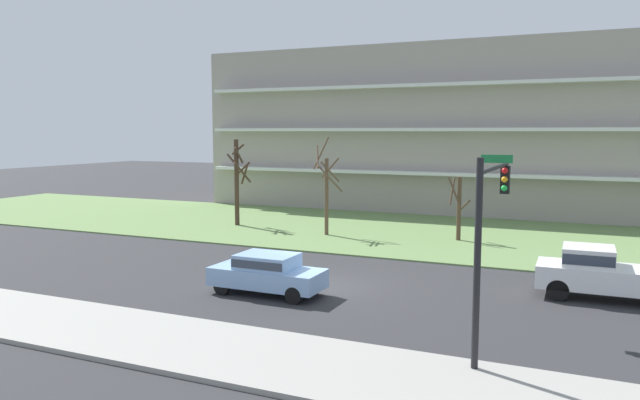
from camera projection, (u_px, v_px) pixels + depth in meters
The scene contains 10 objects.
ground at pixel (325, 286), 24.66m from camera, with size 160.00×160.00×0.00m, color #2D2D30.
sidewalk_curb_near at pixel (212, 348), 17.41m from camera, with size 80.00×4.00×0.15m, color #99968E.
grass_lawn_strip at pixel (417, 233), 37.35m from camera, with size 80.00×16.00×0.08m, color #66844C.
apartment_building at pixel (463, 130), 48.74m from camera, with size 40.31×11.66×12.71m.
tree_far_left at pixel (238, 179), 39.98m from camera, with size 1.48×1.75×5.70m.
tree_left at pixel (326, 188), 36.18m from camera, with size 1.89×1.89×5.91m.
tree_center at pixel (458, 206), 34.48m from camera, with size 1.29×1.29×3.69m.
sedan_blue_near_left at pixel (267, 272), 23.38m from camera, with size 4.41×1.82×1.57m.
pickup_white_center_left at pixel (607, 273), 22.61m from camera, with size 5.43×2.09×1.95m.
traffic_signal_mast at pixel (490, 217), 17.02m from camera, with size 0.90×5.17×5.58m.
Camera 1 is at (9.71, -22.08, 6.23)m, focal length 34.32 mm.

